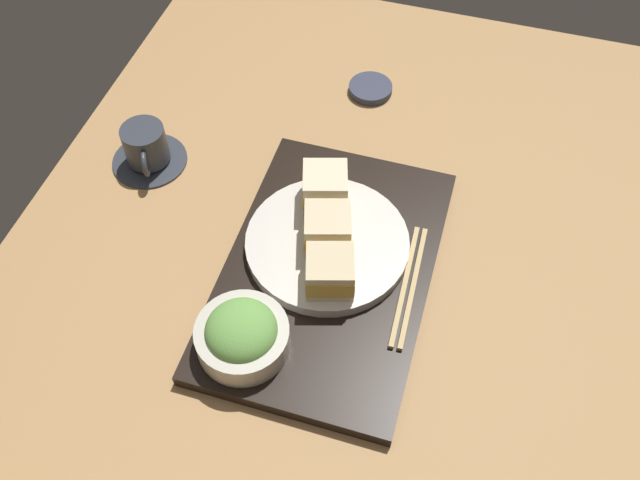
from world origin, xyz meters
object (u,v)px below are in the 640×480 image
object	(u,v)px
sandwich_near	(330,271)
small_sauce_dish	(370,89)
coffee_cup	(146,149)
sandwich_middle	(327,228)
salad_bowl	(242,334)
sandwich_plate	(327,243)
sandwich_far	(325,188)
chopsticks_pair	(409,285)

from	to	relation	value
sandwich_near	small_sauce_dish	bearing A→B (deg)	6.55
coffee_cup	small_sauce_dish	size ratio (longest dim) A/B	1.58
sandwich_near	coffee_cup	bearing A→B (deg)	65.04
sandwich_near	sandwich_middle	world-z (taller)	sandwich_middle
sandwich_near	small_sauce_dish	distance (cm)	43.55
salad_bowl	small_sauce_dish	world-z (taller)	salad_bowl
sandwich_plate	sandwich_far	xyz separation A→B (cm)	(6.74, 2.32, 3.88)
sandwich_near	chopsticks_pair	xyz separation A→B (cm)	(3.46, -10.39, -4.01)
sandwich_near	sandwich_far	distance (cm)	14.27
sandwich_plate	salad_bowl	bearing A→B (deg)	161.70
sandwich_near	salad_bowl	size ratio (longest dim) A/B	0.66
sandwich_near	salad_bowl	xyz separation A→B (cm)	(-11.49, 8.35, -1.58)
sandwich_near	sandwich_far	world-z (taller)	sandwich_far
sandwich_middle	salad_bowl	xyz separation A→B (cm)	(-18.23, 6.03, -1.69)
coffee_cup	sandwich_near	bearing A→B (deg)	-114.96
sandwich_near	sandwich_far	xyz separation A→B (cm)	(13.49, 4.65, 0.38)
sandwich_middle	small_sauce_dish	xyz separation A→B (cm)	(36.14, 2.60, -5.94)
sandwich_middle	sandwich_far	size ratio (longest dim) A/B	1.03
sandwich_near	coffee_cup	distance (cm)	38.86
sandwich_plate	small_sauce_dish	world-z (taller)	sandwich_plate
salad_bowl	small_sauce_dish	bearing A→B (deg)	-3.61
sandwich_middle	small_sauce_dish	size ratio (longest dim) A/B	1.08
small_sauce_dish	sandwich_far	bearing A→B (deg)	-179.47
sandwich_far	coffee_cup	world-z (taller)	sandwich_far
sandwich_plate	chopsticks_pair	bearing A→B (deg)	-104.48
sandwich_near	sandwich_middle	size ratio (longest dim) A/B	0.98
sandwich_middle	sandwich_far	world-z (taller)	sandwich_far
sandwich_plate	sandwich_far	distance (cm)	8.12
sandwich_plate	coffee_cup	xyz separation A→B (cm)	(9.59, 32.77, 0.10)
sandwich_far	coffee_cup	bearing A→B (deg)	84.66
sandwich_middle	coffee_cup	size ratio (longest dim) A/B	0.68
small_sauce_dish	sandwich_middle	bearing A→B (deg)	-175.89
sandwich_plate	sandwich_far	size ratio (longest dim) A/B	2.93
sandwich_middle	chopsticks_pair	world-z (taller)	sandwich_middle
salad_bowl	coffee_cup	xyz separation A→B (cm)	(27.82, 26.74, -1.82)
coffee_cup	small_sauce_dish	world-z (taller)	coffee_cup
sandwich_plate	sandwich_near	size ratio (longest dim) A/B	2.93
sandwich_plate	coffee_cup	size ratio (longest dim) A/B	1.95
chopsticks_pair	small_sauce_dish	size ratio (longest dim) A/B	2.64
sandwich_plate	sandwich_near	xyz separation A→B (cm)	(-6.74, -2.32, 3.50)
salad_bowl	chopsticks_pair	distance (cm)	24.10
coffee_cup	chopsticks_pair	bearing A→B (deg)	-105.80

